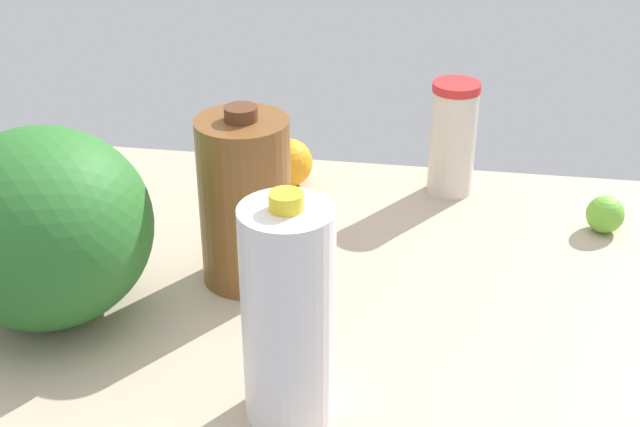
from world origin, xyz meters
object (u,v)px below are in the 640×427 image
tumbler_cup (453,138)px  lime_near_front (51,189)px  chocolate_milk_jug (245,201)px  orange_by_jug (288,163)px  watermelon (44,228)px  milk_jug (288,315)px  lime_beside_bowl (605,214)px

tumbler_cup → lime_near_front: 65.10cm
chocolate_milk_jug → orange_by_jug: bearing=-90.6°
watermelon → orange_by_jug: watermelon is taller
tumbler_cup → lime_near_front: (63.06, 14.61, -6.88)cm
milk_jug → tumbler_cup: milk_jug is taller
milk_jug → tumbler_cup: 59.87cm
tumbler_cup → orange_by_jug: size_ratio=2.34×
lime_near_front → tumbler_cup: bearing=-167.0°
lime_beside_bowl → orange_by_jug: (50.30, -8.21, 1.17)cm
watermelon → lime_near_front: 33.14cm
chocolate_milk_jug → tumbler_cup: 41.24cm
milk_jug → orange_by_jug: 57.41cm
watermelon → tumbler_cup: (-49.85, -43.29, -3.17)cm
tumbler_cup → lime_beside_bowl: (-23.60, 10.05, -6.62)cm
lime_near_front → chocolate_milk_jug: bearing=155.5°
chocolate_milk_jug → lime_beside_bowl: bearing=-157.4°
watermelon → chocolate_milk_jug: size_ratio=1.07×
tumbler_cup → milk_jug: bearing=74.4°
chocolate_milk_jug → orange_by_jug: size_ratio=3.14×
lime_beside_bowl → lime_near_front: 86.78cm
lime_beside_bowl → orange_by_jug: bearing=-9.3°
chocolate_milk_jug → orange_by_jug: 30.27cm
chocolate_milk_jug → tumbler_cup: (-27.01, -31.07, -2.41)cm
tumbler_cup → lime_beside_bowl: 26.49cm
orange_by_jug → lime_near_front: orange_by_jug is taller
chocolate_milk_jug → lime_beside_bowl: chocolate_milk_jug is taller
lime_near_front → watermelon: bearing=114.7°
chocolate_milk_jug → tumbler_cup: size_ratio=1.34×
watermelon → orange_by_jug: bearing=-119.2°
lime_beside_bowl → milk_jug: bearing=50.1°
chocolate_milk_jug → milk_jug: bearing=112.4°
watermelon → tumbler_cup: 66.09cm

